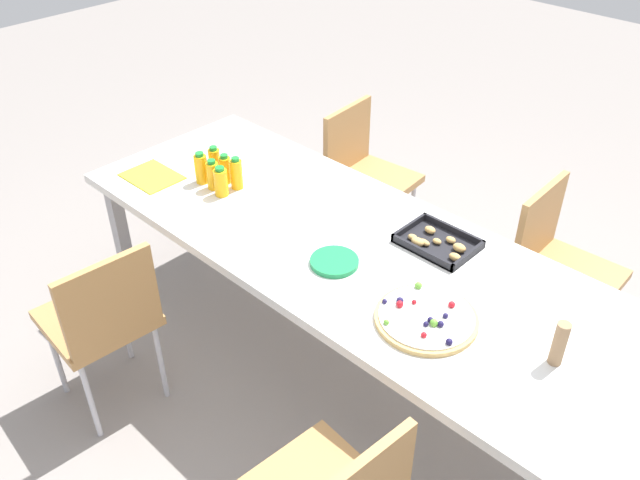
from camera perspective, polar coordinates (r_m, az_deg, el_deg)
The scene contains 17 objects.
ground_plane at distance 3.10m, azimuth 2.55°, elevation -11.56°, with size 12.00×12.00×0.00m, color gray.
party_table at distance 2.64m, azimuth 2.93°, elevation -1.42°, with size 2.53×0.90×0.74m.
chair_far_left at distance 3.61m, azimuth 3.79°, elevation 6.11°, with size 0.43×0.43×0.83m.
chair_near_left at distance 2.77m, azimuth -18.15°, elevation -6.27°, with size 0.43×0.43×0.83m.
chair_far_right at distance 3.09m, azimuth 19.70°, elevation -1.71°, with size 0.41×0.41×0.83m.
juice_bottle_0 at distance 3.02m, azimuth -10.19°, elevation 6.08°, with size 0.06×0.06×0.15m.
juice_bottle_1 at distance 2.97m, azimuth -9.20°, elevation 5.53°, with size 0.05×0.05×0.14m.
juice_bottle_2 at distance 2.92m, azimuth -8.51°, elevation 4.96°, with size 0.06×0.06×0.14m.
juice_bottle_3 at distance 3.06m, azimuth -9.05°, elevation 6.60°, with size 0.05×0.05×0.15m.
juice_bottle_4 at distance 3.01m, azimuth -8.15°, elevation 6.03°, with size 0.05×0.05×0.14m.
juice_bottle_5 at distance 2.96m, azimuth -7.20°, elevation 5.67°, with size 0.05×0.05×0.15m.
fruit_pizza at distance 2.28m, azimuth 9.11°, elevation -6.62°, with size 0.35×0.35×0.05m.
snack_tray at distance 2.63m, azimuth 10.05°, elevation -0.24°, with size 0.29×0.22×0.04m.
plate_stack at distance 2.50m, azimuth 1.24°, elevation -1.88°, with size 0.19×0.19×0.02m.
napkin_stack at distance 3.22m, azimuth -8.04°, elevation 7.01°, with size 0.15×0.15×0.02m, color white.
cardboard_tube at distance 2.20m, azimuth 19.88°, elevation -8.37°, with size 0.04×0.04×0.16m, color #9E7A56.
paper_folder at distance 3.14m, azimuth -14.24°, elevation 5.33°, with size 0.26×0.20×0.01m, color yellow.
Camera 1 is at (1.36, -1.62, 2.27)m, focal length 37.23 mm.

